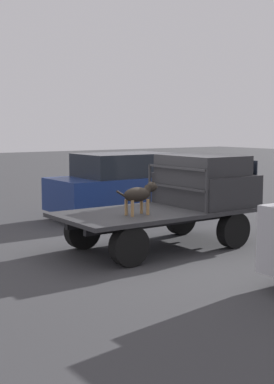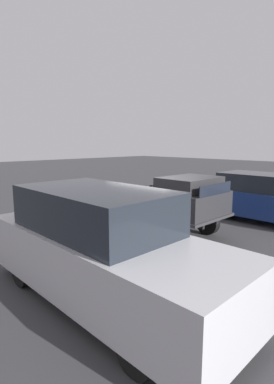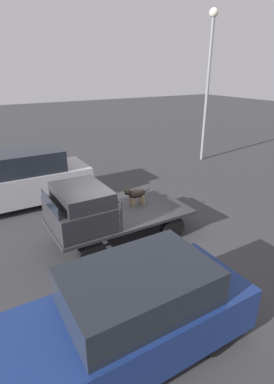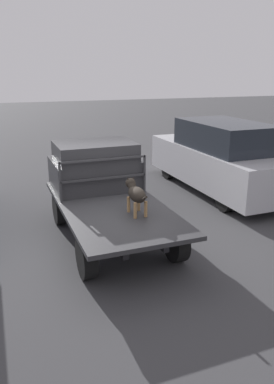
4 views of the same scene
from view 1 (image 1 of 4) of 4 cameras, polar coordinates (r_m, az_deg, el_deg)
ground_plane at (r=11.00m, az=2.28°, el=-6.00°), size 80.00×80.00×0.00m
flatbed_truck at (r=10.88m, az=2.30°, el=-2.97°), size 4.16×2.01×0.80m
truck_cab at (r=11.57m, az=7.22°, el=1.15°), size 1.51×1.89×1.07m
truck_headboard at (r=11.05m, az=4.20°, el=1.21°), size 0.04×1.89×0.85m
dog at (r=10.17m, az=0.31°, el=-0.22°), size 0.95×0.28×0.66m
parked_sedan at (r=14.77m, az=-0.87°, el=0.76°), size 4.52×1.83×1.75m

